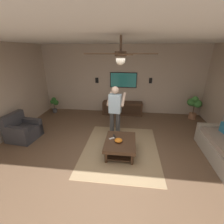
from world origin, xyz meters
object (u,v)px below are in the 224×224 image
(person_standing, at_px, (115,109))
(remote_white, at_px, (112,138))
(armchair, at_px, (23,131))
(potted_plant_tall, at_px, (194,104))
(tv, at_px, (123,80))
(ceiling_fan, at_px, (121,56))
(wall_speaker_left, at_px, (151,81))
(coffee_table, at_px, (120,144))
(wall_speaker_right, at_px, (97,80))
(remote_black, at_px, (114,136))
(media_console, at_px, (122,108))
(potted_plant_short, at_px, (55,103))
(vase_round, at_px, (112,99))
(bowl, at_px, (118,140))

(person_standing, bearing_deg, remote_white, -172.69)
(armchair, height_order, potted_plant_tall, potted_plant_tall)
(tv, distance_m, ceiling_fan, 4.05)
(wall_speaker_left, bearing_deg, coffee_table, 161.73)
(wall_speaker_right, xyz_separation_m, ceiling_fan, (-3.91, -1.28, 1.12))
(coffee_table, relative_size, wall_speaker_right, 4.55)
(remote_black, relative_size, wall_speaker_left, 0.68)
(media_console, bearing_deg, remote_black, -1.67)
(armchair, bearing_deg, person_standing, 16.27)
(person_standing, relative_size, wall_speaker_right, 7.45)
(remote_white, bearing_deg, potted_plant_short, -74.79)
(vase_round, distance_m, wall_speaker_left, 1.81)
(tv, height_order, remote_white, tv)
(remote_black, relative_size, ceiling_fan, 0.12)
(tv, distance_m, potted_plant_tall, 3.01)
(armchair, xyz_separation_m, bowl, (-0.47, -3.06, 0.17))
(potted_plant_short, xyz_separation_m, remote_black, (-2.51, -2.94, -0.03))
(vase_round, bearing_deg, wall_speaker_right, 67.11)
(potted_plant_tall, height_order, wall_speaker_right, wall_speaker_right)
(bowl, xyz_separation_m, wall_speaker_left, (3.16, -1.07, 1.00))
(media_console, height_order, person_standing, person_standing)
(potted_plant_short, bearing_deg, coffee_table, -130.75)
(vase_round, bearing_deg, bowl, -169.44)
(wall_speaker_right, bearing_deg, coffee_table, -157.93)
(vase_round, bearing_deg, remote_black, -171.42)
(remote_white, bearing_deg, wall_speaker_right, -103.91)
(wall_speaker_right, bearing_deg, wall_speaker_left, -90.00)
(remote_black, bearing_deg, vase_round, 172.57)
(armchair, distance_m, wall_speaker_right, 3.45)
(potted_plant_short, distance_m, bowl, 4.13)
(coffee_table, bearing_deg, wall_speaker_right, 22.07)
(potted_plant_short, distance_m, remote_white, 3.90)
(coffee_table, bearing_deg, armchair, 82.46)
(ceiling_fan, bearing_deg, remote_black, 11.58)
(armchair, height_order, remote_white, armchair)
(tv, xyz_separation_m, bowl, (-3.15, -0.06, -1.00))
(tv, height_order, bowl, tv)
(bowl, bearing_deg, tv, 1.14)
(remote_white, bearing_deg, vase_round, -115.36)
(bowl, height_order, vase_round, vase_round)
(person_standing, bearing_deg, bowl, -161.98)
(coffee_table, bearing_deg, wall_speaker_left, -18.27)
(tv, bearing_deg, wall_speaker_right, -90.65)
(armchair, distance_m, bowl, 3.10)
(potted_plant_tall, xyz_separation_m, bowl, (-2.73, 2.80, -0.19))
(tv, xyz_separation_m, remote_black, (-2.90, 0.08, -1.04))
(tv, xyz_separation_m, vase_round, (-0.27, 0.47, -0.79))
(bowl, bearing_deg, remote_white, 55.62)
(remote_black, bearing_deg, wall_speaker_left, 141.46)
(potted_plant_tall, bearing_deg, remote_black, 130.14)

